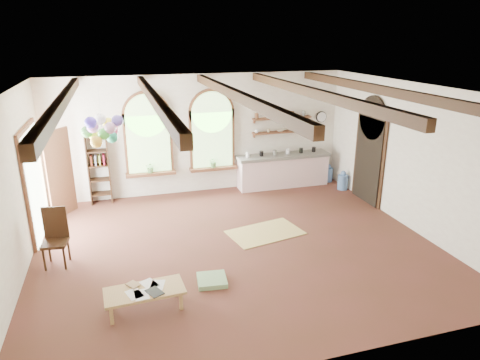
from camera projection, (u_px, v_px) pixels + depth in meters
name	position (u px, v px, depth m)	size (l,w,h in m)	color
floor	(237.00, 246.00, 8.87)	(8.00, 8.00, 0.00)	#582C24
ceiling_beams	(236.00, 95.00, 7.87)	(6.20, 6.80, 0.18)	#391E12
window_left	(148.00, 137.00, 11.08)	(1.30, 0.28, 2.20)	brown
window_right	(212.00, 133.00, 11.54)	(1.30, 0.28, 2.20)	brown
left_doorway	(35.00, 184.00, 9.08)	(0.10, 1.90, 2.50)	brown
right_doorway	(368.00, 160.00, 10.94)	(0.10, 1.30, 2.40)	black
kitchen_counter	(283.00, 170.00, 12.24)	(2.68, 0.62, 0.94)	beige
wall_shelf_lower	(282.00, 132.00, 12.06)	(1.70, 0.24, 0.04)	brown
wall_shelf_upper	(282.00, 118.00, 11.93)	(1.70, 0.24, 0.04)	brown
wall_clock	(321.00, 117.00, 12.35)	(0.32, 0.32, 0.04)	black
bookshelf	(99.00, 169.00, 10.87)	(0.53, 0.32, 1.80)	#391E12
coffee_table	(145.00, 292.00, 6.72)	(1.27, 0.64, 0.35)	#A3814B
side_chair	(56.00, 249.00, 8.05)	(0.50, 0.50, 1.12)	#391E12
floor_mat	(265.00, 232.00, 9.44)	(1.57, 0.97, 0.02)	tan
floor_cushion	(212.00, 280.00, 7.54)	(0.51, 0.51, 0.09)	#739B6B
water_jug_a	(328.00, 174.00, 12.71)	(0.28, 0.28, 0.53)	#557DB8
water_jug_b	(343.00, 181.00, 12.04)	(0.28, 0.28, 0.55)	#557DB8
balloon_cluster	(102.00, 129.00, 8.58)	(0.85, 0.85, 1.15)	silver
table_book	(129.00, 287.00, 6.77)	(0.16, 0.23, 0.02)	olive
tablet	(155.00, 292.00, 6.64)	(0.20, 0.28, 0.01)	black
potted_plant_left	(151.00, 167.00, 11.24)	(0.27, 0.23, 0.30)	#598C4C
potted_plant_right	(214.00, 162.00, 11.69)	(0.27, 0.23, 0.30)	#598C4C
shelf_cup_a	(256.00, 131.00, 11.84)	(0.12, 0.10, 0.10)	white
shelf_cup_b	(268.00, 130.00, 11.93)	(0.10, 0.10, 0.09)	beige
shelf_bowl_a	(280.00, 130.00, 12.03)	(0.22, 0.22, 0.05)	beige
shelf_bowl_b	(292.00, 130.00, 12.12)	(0.20, 0.20, 0.06)	#8C664C
shelf_vase	(303.00, 127.00, 12.20)	(0.18, 0.18, 0.19)	slate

